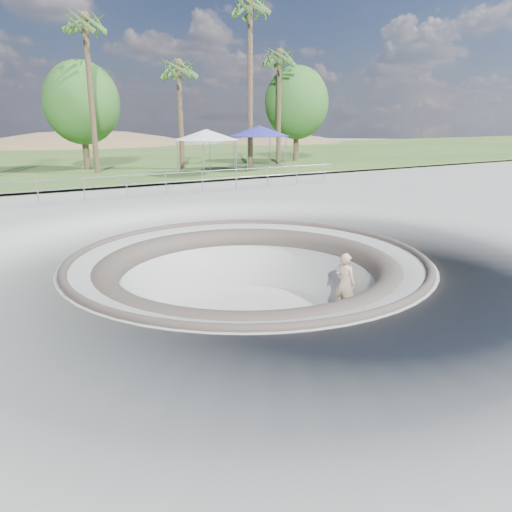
% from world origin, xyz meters
% --- Properties ---
extents(ground, '(180.00, 180.00, 0.00)m').
position_xyz_m(ground, '(0.00, 0.00, 0.00)').
color(ground, '#A8A8A3').
rests_on(ground, ground).
extents(skate_bowl, '(14.00, 14.00, 4.10)m').
position_xyz_m(skate_bowl, '(0.00, 0.00, -1.83)').
color(skate_bowl, '#A8A8A3').
rests_on(skate_bowl, ground).
extents(grass_strip, '(180.00, 36.00, 0.12)m').
position_xyz_m(grass_strip, '(0.00, 34.00, 0.22)').
color(grass_strip, '#335C24').
rests_on(grass_strip, ground).
extents(distant_hills, '(103.20, 45.00, 28.60)m').
position_xyz_m(distant_hills, '(3.78, 57.17, -7.02)').
color(distant_hills, olive).
rests_on(distant_hills, ground).
extents(safety_railing, '(25.00, 0.06, 1.03)m').
position_xyz_m(safety_railing, '(0.00, 12.00, 0.69)').
color(safety_railing, '#92949A').
rests_on(safety_railing, ground).
extents(skateboard, '(0.77, 0.32, 0.08)m').
position_xyz_m(skateboard, '(2.70, -1.12, -1.84)').
color(skateboard, olive).
rests_on(skateboard, ground).
extents(skater, '(0.61, 0.77, 1.84)m').
position_xyz_m(skater, '(2.70, -1.12, -0.90)').
color(skater, '#D0AD86').
rests_on(skater, skateboard).
extents(canopy_white, '(5.52, 5.52, 2.88)m').
position_xyz_m(canopy_white, '(7.05, 18.00, 2.80)').
color(canopy_white, '#92949A').
rests_on(canopy_white, ground).
extents(canopy_blue, '(5.96, 5.96, 3.04)m').
position_xyz_m(canopy_blue, '(11.63, 19.08, 2.95)').
color(canopy_blue, '#92949A').
rests_on(canopy_blue, ground).
extents(palm_c, '(2.60, 2.60, 10.49)m').
position_xyz_m(palm_c, '(1.00, 22.36, 9.27)').
color(palm_c, brown).
rests_on(palm_c, ground).
extents(palm_d, '(2.60, 2.60, 8.05)m').
position_xyz_m(palm_d, '(6.99, 22.15, 7.00)').
color(palm_d, brown).
rests_on(palm_d, ground).
extents(palm_e, '(2.60, 2.60, 11.99)m').
position_xyz_m(palm_e, '(11.20, 19.59, 10.64)').
color(palm_e, brown).
rests_on(palm_e, ground).
extents(palm_f, '(2.60, 2.60, 9.26)m').
position_xyz_m(palm_f, '(15.30, 22.30, 8.12)').
color(palm_f, brown).
rests_on(palm_f, ground).
extents(bushy_tree_mid, '(5.22, 4.75, 7.53)m').
position_xyz_m(bushy_tree_mid, '(1.01, 25.38, 4.84)').
color(bushy_tree_mid, brown).
rests_on(bushy_tree_mid, ground).
extents(bushy_tree_right, '(5.43, 4.94, 7.84)m').
position_xyz_m(bushy_tree_right, '(17.98, 23.71, 5.03)').
color(bushy_tree_right, brown).
rests_on(bushy_tree_right, ground).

